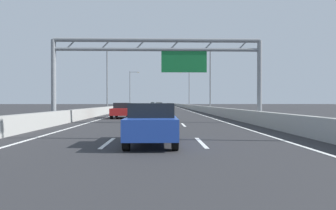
% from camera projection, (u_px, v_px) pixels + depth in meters
% --- Properties ---
extents(ground_plane, '(260.00, 260.00, 0.00)m').
position_uv_depth(ground_plane, '(160.00, 107.00, 99.01)').
color(ground_plane, '#2D2D30').
extents(lane_dash_left_1, '(0.16, 3.00, 0.01)m').
position_uv_depth(lane_dash_left_1, '(108.00, 143.00, 11.50)').
color(lane_dash_left_1, white).
rests_on(lane_dash_left_1, ground_plane).
extents(lane_dash_left_2, '(0.16, 3.00, 0.01)m').
position_uv_depth(lane_dash_left_2, '(131.00, 125.00, 20.49)').
color(lane_dash_left_2, white).
rests_on(lane_dash_left_2, ground_plane).
extents(lane_dash_left_3, '(0.16, 3.00, 0.01)m').
position_uv_depth(lane_dash_left_3, '(140.00, 118.00, 29.49)').
color(lane_dash_left_3, white).
rests_on(lane_dash_left_3, ground_plane).
extents(lane_dash_left_4, '(0.16, 3.00, 0.01)m').
position_uv_depth(lane_dash_left_4, '(145.00, 114.00, 38.49)').
color(lane_dash_left_4, white).
rests_on(lane_dash_left_4, ground_plane).
extents(lane_dash_left_5, '(0.16, 3.00, 0.01)m').
position_uv_depth(lane_dash_left_5, '(148.00, 112.00, 47.48)').
color(lane_dash_left_5, white).
rests_on(lane_dash_left_5, ground_plane).
extents(lane_dash_left_6, '(0.16, 3.00, 0.01)m').
position_uv_depth(lane_dash_left_6, '(150.00, 110.00, 56.48)').
color(lane_dash_left_6, white).
rests_on(lane_dash_left_6, ground_plane).
extents(lane_dash_left_7, '(0.16, 3.00, 0.01)m').
position_uv_depth(lane_dash_left_7, '(151.00, 109.00, 65.48)').
color(lane_dash_left_7, white).
rests_on(lane_dash_left_7, ground_plane).
extents(lane_dash_left_8, '(0.16, 3.00, 0.01)m').
position_uv_depth(lane_dash_left_8, '(152.00, 108.00, 74.47)').
color(lane_dash_left_8, white).
rests_on(lane_dash_left_8, ground_plane).
extents(lane_dash_left_9, '(0.16, 3.00, 0.01)m').
position_uv_depth(lane_dash_left_9, '(153.00, 108.00, 83.47)').
color(lane_dash_left_9, white).
rests_on(lane_dash_left_9, ground_plane).
extents(lane_dash_left_10, '(0.16, 3.00, 0.01)m').
position_uv_depth(lane_dash_left_10, '(154.00, 107.00, 92.47)').
color(lane_dash_left_10, white).
rests_on(lane_dash_left_10, ground_plane).
extents(lane_dash_left_11, '(0.16, 3.00, 0.01)m').
position_uv_depth(lane_dash_left_11, '(155.00, 107.00, 101.46)').
color(lane_dash_left_11, white).
rests_on(lane_dash_left_11, ground_plane).
extents(lane_dash_left_12, '(0.16, 3.00, 0.01)m').
position_uv_depth(lane_dash_left_12, '(155.00, 106.00, 110.46)').
color(lane_dash_left_12, white).
rests_on(lane_dash_left_12, ground_plane).
extents(lane_dash_left_13, '(0.16, 3.00, 0.01)m').
position_uv_depth(lane_dash_left_13, '(155.00, 106.00, 119.46)').
color(lane_dash_left_13, white).
rests_on(lane_dash_left_13, ground_plane).
extents(lane_dash_left_14, '(0.16, 3.00, 0.01)m').
position_uv_depth(lane_dash_left_14, '(156.00, 106.00, 128.45)').
color(lane_dash_left_14, white).
rests_on(lane_dash_left_14, ground_plane).
extents(lane_dash_left_15, '(0.16, 3.00, 0.01)m').
position_uv_depth(lane_dash_left_15, '(156.00, 105.00, 137.45)').
color(lane_dash_left_15, white).
rests_on(lane_dash_left_15, ground_plane).
extents(lane_dash_left_16, '(0.16, 3.00, 0.01)m').
position_uv_depth(lane_dash_left_16, '(156.00, 105.00, 146.45)').
color(lane_dash_left_16, white).
rests_on(lane_dash_left_16, ground_plane).
extents(lane_dash_left_17, '(0.16, 3.00, 0.01)m').
position_uv_depth(lane_dash_left_17, '(157.00, 105.00, 155.44)').
color(lane_dash_left_17, white).
rests_on(lane_dash_left_17, ground_plane).
extents(lane_dash_right_1, '(0.16, 3.00, 0.01)m').
position_uv_depth(lane_dash_right_1, '(201.00, 143.00, 11.59)').
color(lane_dash_right_1, white).
rests_on(lane_dash_right_1, ground_plane).
extents(lane_dash_right_2, '(0.16, 3.00, 0.01)m').
position_uv_depth(lane_dash_right_2, '(183.00, 125.00, 20.58)').
color(lane_dash_right_2, white).
rests_on(lane_dash_right_2, ground_plane).
extents(lane_dash_right_3, '(0.16, 3.00, 0.01)m').
position_uv_depth(lane_dash_right_3, '(176.00, 118.00, 29.58)').
color(lane_dash_right_3, white).
rests_on(lane_dash_right_3, ground_plane).
extents(lane_dash_right_4, '(0.16, 3.00, 0.01)m').
position_uv_depth(lane_dash_right_4, '(173.00, 114.00, 38.58)').
color(lane_dash_right_4, white).
rests_on(lane_dash_right_4, ground_plane).
extents(lane_dash_right_5, '(0.16, 3.00, 0.01)m').
position_uv_depth(lane_dash_right_5, '(170.00, 112.00, 47.57)').
color(lane_dash_right_5, white).
rests_on(lane_dash_right_5, ground_plane).
extents(lane_dash_right_6, '(0.16, 3.00, 0.01)m').
position_uv_depth(lane_dash_right_6, '(169.00, 110.00, 56.57)').
color(lane_dash_right_6, white).
rests_on(lane_dash_right_6, ground_plane).
extents(lane_dash_right_7, '(0.16, 3.00, 0.01)m').
position_uv_depth(lane_dash_right_7, '(168.00, 109.00, 65.57)').
color(lane_dash_right_7, white).
rests_on(lane_dash_right_7, ground_plane).
extents(lane_dash_right_8, '(0.16, 3.00, 0.01)m').
position_uv_depth(lane_dash_right_8, '(167.00, 108.00, 74.56)').
color(lane_dash_right_8, white).
rests_on(lane_dash_right_8, ground_plane).
extents(lane_dash_right_9, '(0.16, 3.00, 0.01)m').
position_uv_depth(lane_dash_right_9, '(166.00, 108.00, 83.56)').
color(lane_dash_right_9, white).
rests_on(lane_dash_right_9, ground_plane).
extents(lane_dash_right_10, '(0.16, 3.00, 0.01)m').
position_uv_depth(lane_dash_right_10, '(166.00, 107.00, 92.56)').
color(lane_dash_right_10, white).
rests_on(lane_dash_right_10, ground_plane).
extents(lane_dash_right_11, '(0.16, 3.00, 0.01)m').
position_uv_depth(lane_dash_right_11, '(165.00, 107.00, 101.55)').
color(lane_dash_right_11, white).
rests_on(lane_dash_right_11, ground_plane).
extents(lane_dash_right_12, '(0.16, 3.00, 0.01)m').
position_uv_depth(lane_dash_right_12, '(165.00, 106.00, 110.55)').
color(lane_dash_right_12, white).
rests_on(lane_dash_right_12, ground_plane).
extents(lane_dash_right_13, '(0.16, 3.00, 0.01)m').
position_uv_depth(lane_dash_right_13, '(164.00, 106.00, 119.55)').
color(lane_dash_right_13, white).
rests_on(lane_dash_right_13, ground_plane).
extents(lane_dash_right_14, '(0.16, 3.00, 0.01)m').
position_uv_depth(lane_dash_right_14, '(164.00, 106.00, 128.54)').
color(lane_dash_right_14, white).
rests_on(lane_dash_right_14, ground_plane).
extents(lane_dash_right_15, '(0.16, 3.00, 0.01)m').
position_uv_depth(lane_dash_right_15, '(164.00, 105.00, 137.54)').
color(lane_dash_right_15, white).
rests_on(lane_dash_right_15, ground_plane).
extents(lane_dash_right_16, '(0.16, 3.00, 0.01)m').
position_uv_depth(lane_dash_right_16, '(164.00, 105.00, 146.54)').
color(lane_dash_right_16, white).
rests_on(lane_dash_right_16, ground_plane).
extents(lane_dash_right_17, '(0.16, 3.00, 0.01)m').
position_uv_depth(lane_dash_right_17, '(164.00, 105.00, 155.53)').
color(lane_dash_right_17, white).
rests_on(lane_dash_right_17, ground_plane).
extents(edge_line_left, '(0.16, 176.00, 0.01)m').
position_uv_depth(edge_line_left, '(142.00, 107.00, 86.88)').
color(edge_line_left, white).
rests_on(edge_line_left, ground_plane).
extents(edge_line_right, '(0.16, 176.00, 0.01)m').
position_uv_depth(edge_line_right, '(178.00, 107.00, 87.14)').
color(edge_line_right, white).
rests_on(edge_line_right, ground_plane).
extents(barrier_left, '(0.45, 220.00, 0.95)m').
position_uv_depth(barrier_left, '(141.00, 105.00, 108.83)').
color(barrier_left, '#9E9E99').
rests_on(barrier_left, ground_plane).
extents(barrier_right, '(0.45, 220.00, 0.95)m').
position_uv_depth(barrier_right, '(179.00, 105.00, 109.17)').
color(barrier_right, '#9E9E99').
rests_on(barrier_right, ground_plane).
extents(sign_gantry, '(15.76, 0.36, 6.36)m').
position_uv_depth(sign_gantry, '(161.00, 59.00, 22.39)').
color(sign_gantry, gray).
rests_on(sign_gantry, ground_plane).
extents(streetlamp_left_mid, '(2.58, 0.28, 9.50)m').
position_uv_depth(streetlamp_left_mid, '(109.00, 76.00, 44.55)').
color(streetlamp_left_mid, slate).
rests_on(streetlamp_left_mid, ground_plane).
extents(streetlamp_right_mid, '(2.58, 0.28, 9.50)m').
position_uv_depth(streetlamp_right_mid, '(209.00, 77.00, 44.93)').
color(streetlamp_right_mid, slate).
rests_on(streetlamp_right_mid, ground_plane).
extents(streetlamp_left_far, '(2.58, 0.28, 9.50)m').
position_uv_depth(streetlamp_left_far, '(131.00, 87.00, 77.63)').
color(streetlamp_left_far, slate).
rests_on(streetlamp_left_far, ground_plane).
extents(streetlamp_right_far, '(2.58, 0.28, 9.50)m').
position_uv_depth(streetlamp_right_far, '(188.00, 87.00, 78.01)').
color(streetlamp_right_far, slate).
rests_on(streetlamp_right_far, ground_plane).
extents(green_car, '(1.84, 4.11, 1.46)m').
position_uv_depth(green_car, '(153.00, 104.00, 137.16)').
color(green_car, '#1E7A38').
rests_on(green_car, ground_plane).
extents(yellow_car, '(1.86, 4.24, 1.46)m').
position_uv_depth(yellow_car, '(159.00, 105.00, 76.77)').
color(yellow_car, yellow).
rests_on(yellow_car, ground_plane).
extents(red_car, '(1.74, 4.40, 1.50)m').
position_uv_depth(red_car, '(122.00, 110.00, 29.45)').
color(red_car, red).
rests_on(red_car, ground_plane).
extents(blue_car, '(1.80, 4.12, 1.54)m').
position_uv_depth(blue_car, '(152.00, 123.00, 11.18)').
color(blue_car, '#2347AD').
rests_on(blue_car, ground_plane).
extents(silver_car, '(1.81, 4.46, 1.36)m').
position_uv_depth(silver_car, '(159.00, 107.00, 49.98)').
color(silver_car, '#A8ADB2').
rests_on(silver_car, ground_plane).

